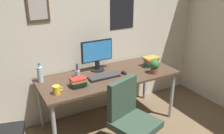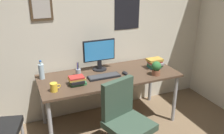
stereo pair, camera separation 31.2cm
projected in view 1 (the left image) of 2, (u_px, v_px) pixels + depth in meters
The scene contains 12 objects.
wall_back at pixel (74, 31), 3.31m from camera, with size 4.40×0.10×2.60m.
desk at pixel (108, 79), 3.28m from camera, with size 1.88×0.78×0.75m.
office_chair at pixel (130, 117), 2.72m from camera, with size 0.58×0.59×0.95m.
monitor at pixel (97, 54), 3.33m from camera, with size 0.46×0.20×0.43m.
keyboard at pixel (104, 77), 3.17m from camera, with size 0.43×0.15×0.03m.
computer_mouse at pixel (124, 72), 3.29m from camera, with size 0.06×0.11×0.04m.
water_bottle at pixel (40, 74), 3.01m from camera, with size 0.07×0.07×0.25m.
coffee_mug_near at pixel (57, 90), 2.73m from camera, with size 0.12×0.09×0.10m.
potted_plant at pixel (155, 66), 3.28m from camera, with size 0.13×0.13×0.20m.
pen_cup at pixel (77, 73), 3.17m from camera, with size 0.07×0.07×0.20m.
book_stack_left at pixel (79, 82), 2.92m from camera, with size 0.21×0.17×0.11m.
book_stack_right at pixel (151, 61), 3.54m from camera, with size 0.22×0.16×0.14m.
Camera 1 is at (-1.12, -0.96, 2.06)m, focal length 38.56 mm.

